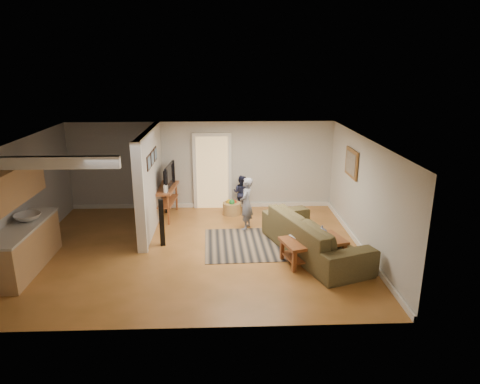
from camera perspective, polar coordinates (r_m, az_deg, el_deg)
name	(u,v)px	position (r m, az deg, el deg)	size (l,w,h in m)	color
ground	(197,249)	(9.85, -5.75, -7.64)	(7.50, 7.50, 0.00)	brown
room_shell	(149,183)	(9.88, -12.03, 1.15)	(7.54, 6.02, 2.52)	#B0AEA9
area_rug	(262,244)	(10.10, 3.01, -6.90)	(2.68, 1.96, 0.01)	black
sofa	(313,253)	(9.76, 9.72, -8.05)	(2.98, 1.16, 0.87)	#4A3E25
coffee_table	(314,244)	(9.23, 9.79, -6.85)	(1.46, 1.09, 0.77)	brown
tv_console	(166,190)	(11.72, -9.81, 0.29)	(0.61, 1.39, 1.17)	brown
speaker_left	(162,223)	(9.97, -10.40, -4.03)	(0.11, 0.11, 1.12)	black
speaker_right	(166,198)	(12.15, -9.83, -0.75)	(0.09, 0.09, 0.89)	black
toy_basket	(232,208)	(11.94, -1.09, -2.11)	(0.51, 0.51, 0.45)	#976B41
child	(246,229)	(10.97, 0.82, -4.90)	(0.49, 0.32, 1.35)	gray
toddler	(241,210)	(12.35, 0.18, -2.37)	(0.50, 0.39, 1.02)	#1C1F3B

